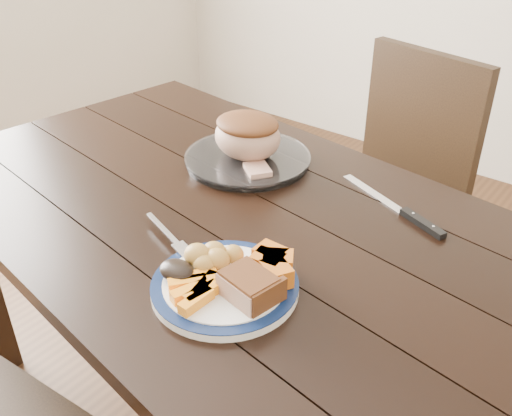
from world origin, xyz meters
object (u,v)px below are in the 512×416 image
Objects in this scene: pork_slice at (249,287)px; dinner_plate at (225,287)px; roast_joint at (247,137)px; chair_far at (392,182)px; fork at (170,237)px; serving_platter at (248,160)px; dining_table at (234,246)px; carving_knife at (409,215)px.

dinner_plate is at bearing 175.24° from pork_slice.
chair_far is at bearing 71.47° from roast_joint.
pork_slice reaches higher than dinner_plate.
fork is at bearing 167.20° from dinner_plate.
dinner_plate is at bearing 109.40° from chair_far.
fork is (-0.07, -0.91, 0.25)m from chair_far.
roast_joint is (-0.11, 0.38, 0.05)m from fork.
chair_far reaches higher than pork_slice.
serving_platter is 1.81× the size of fork.
chair_far is 0.95m from fork.
dining_table is 0.75m from chair_far.
dinner_plate reaches higher than carving_knife.
pork_slice is at bearing -80.77° from carving_knife.
pork_slice reaches higher than dining_table.
serving_platter is 0.40m from fork.
dinner_plate is 0.51m from serving_platter.
fork is at bearing 169.17° from pork_slice.
carving_knife is (0.32, 0.22, 0.10)m from dining_table.
dinner_plate is 2.91× the size of pork_slice.
dinner_plate is 0.19m from fork.
chair_far is at bearing 71.47° from serving_platter.
pork_slice is 0.25m from fork.
roast_joint is 0.45m from carving_knife.
fork is at bearing -108.79° from carving_knife.
chair_far is 1.01m from pork_slice.
dining_table is at bearing 135.05° from pork_slice.
carving_knife is at bearing 77.58° from pork_slice.
dining_table is 5.41× the size of serving_platter.
carving_knife is (0.44, 0.01, -0.00)m from serving_platter.
carving_knife is at bearing 1.66° from roast_joint.
dining_table is at bearing 102.05° from fork.
dining_table is 0.29m from roast_joint.
serving_platter is at bearing 128.96° from pork_slice.
chair_far is 0.99m from dinner_plate.
serving_platter is 1.03× the size of carving_knife.
chair_far reaches higher than carving_knife.
chair_far is 2.95× the size of serving_platter.
roast_joint is 0.57× the size of carving_knife.
dining_table is 5.59× the size of carving_knife.
pork_slice is (0.35, -0.43, 0.03)m from serving_platter.
dinner_plate is at bearing -55.90° from roast_joint.
dining_table is 1.83× the size of chair_far.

